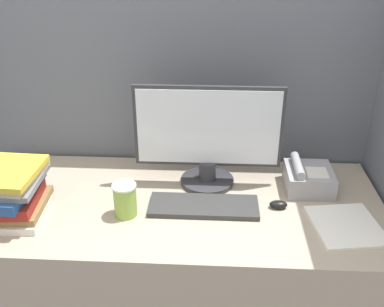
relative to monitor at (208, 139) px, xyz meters
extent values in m
cube|color=slate|center=(-0.12, 0.24, -0.09)|extent=(2.02, 0.04, 1.79)
cube|color=tan|center=(-0.12, -0.16, -0.59)|extent=(1.62, 0.73, 0.78)
cylinder|color=#333338|center=(0.00, 0.00, -0.19)|extent=(0.22, 0.22, 0.02)
cylinder|color=#333338|center=(0.00, 0.00, -0.14)|extent=(0.07, 0.07, 0.08)
cube|color=#333338|center=(0.00, 0.00, 0.05)|extent=(0.60, 0.02, 0.34)
cube|color=silver|center=(0.00, -0.01, 0.05)|extent=(0.57, 0.01, 0.31)
cube|color=#333333|center=(-0.01, -0.20, -0.19)|extent=(0.42, 0.15, 0.02)
ellipsoid|color=black|center=(0.28, -0.18, -0.19)|extent=(0.07, 0.04, 0.03)
cylinder|color=#8CB247|center=(-0.30, -0.25, -0.14)|extent=(0.08, 0.08, 0.12)
cylinder|color=white|center=(-0.30, -0.25, -0.08)|extent=(0.09, 0.09, 0.01)
cube|color=silver|center=(-0.70, -0.29, -0.19)|extent=(0.22, 0.24, 0.03)
cube|color=olive|center=(-0.70, -0.27, -0.16)|extent=(0.21, 0.25, 0.03)
cube|color=maroon|center=(-0.71, -0.29, -0.13)|extent=(0.20, 0.25, 0.04)
cube|color=#264C8C|center=(-0.72, -0.28, -0.09)|extent=(0.19, 0.29, 0.04)
cube|color=slate|center=(-0.70, -0.28, -0.06)|extent=(0.20, 0.26, 0.02)
cube|color=#C6B78C|center=(-0.71, -0.28, -0.03)|extent=(0.21, 0.26, 0.02)
cube|color=gold|center=(-0.71, -0.29, -0.01)|extent=(0.23, 0.26, 0.02)
cube|color=#99999E|center=(0.42, -0.03, -0.16)|extent=(0.19, 0.20, 0.09)
cube|color=white|center=(0.44, -0.05, -0.11)|extent=(0.08, 0.09, 0.00)
cylinder|color=#99999E|center=(0.37, -0.03, -0.10)|extent=(0.04, 0.18, 0.04)
cube|color=white|center=(0.51, -0.29, -0.20)|extent=(0.27, 0.29, 0.01)
camera|label=1|loc=(0.03, -1.64, 0.78)|focal=42.00mm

